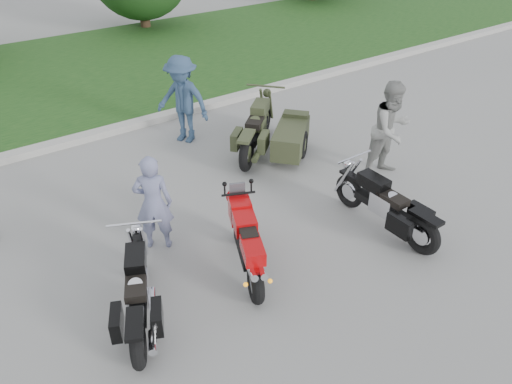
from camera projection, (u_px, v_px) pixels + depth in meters
ground at (287, 279)px, 7.19m from camera, size 80.00×80.00×0.00m
curb at (123, 127)px, 11.28m from camera, size 60.00×0.30×0.15m
grass_strip at (66, 76)px, 14.13m from camera, size 60.00×8.00×0.14m
sportbike_red at (247, 242)px, 7.07m from camera, size 0.89×1.77×0.89m
cruiser_left at (139, 296)px, 6.31m from camera, size 1.02×1.98×0.82m
cruiser_right at (389, 208)px, 7.94m from camera, size 0.36×2.17×0.84m
cruiser_sidecar at (276, 135)px, 10.12m from camera, size 2.07×2.12×0.93m
person_stripe at (153, 203)px, 7.42m from camera, size 0.69×0.62×1.58m
person_grey at (391, 130)px, 9.22m from camera, size 0.91×0.71×1.85m
person_denim at (182, 100)px, 10.40m from camera, size 1.21×1.39×1.87m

